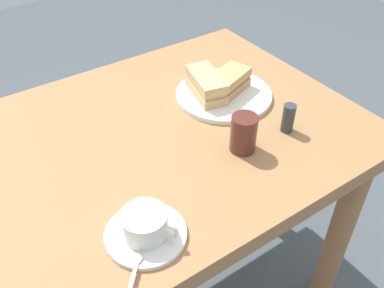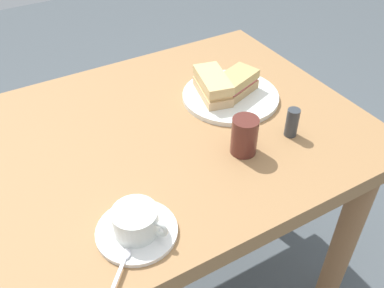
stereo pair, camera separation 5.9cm
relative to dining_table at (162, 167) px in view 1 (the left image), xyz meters
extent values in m
cube|color=#9E7246|center=(0.00, 0.00, 0.10)|extent=(1.05, 0.79, 0.05)
cylinder|color=#A37046|center=(0.45, -0.32, -0.27)|extent=(0.07, 0.07, 0.69)
cylinder|color=#A37046|center=(0.45, 0.32, -0.27)|extent=(0.07, 0.07, 0.69)
cylinder|color=white|center=(0.24, 0.04, 0.13)|extent=(0.27, 0.27, 0.01)
cube|color=tan|center=(0.25, 0.04, 0.15)|extent=(0.14, 0.11, 0.03)
cube|color=#BA5057|center=(0.25, 0.04, 0.17)|extent=(0.13, 0.10, 0.01)
cube|color=tan|center=(0.25, 0.04, 0.18)|extent=(0.14, 0.11, 0.03)
cube|color=#D8AF7B|center=(0.19, 0.06, 0.15)|extent=(0.10, 0.16, 0.03)
cube|color=#E5BF7C|center=(0.19, 0.06, 0.17)|extent=(0.09, 0.15, 0.01)
cube|color=#D5B575|center=(0.19, 0.06, 0.19)|extent=(0.10, 0.16, 0.03)
cylinder|color=white|center=(-0.19, -0.27, 0.13)|extent=(0.16, 0.16, 0.01)
cylinder|color=white|center=(-0.19, -0.27, 0.16)|extent=(0.09, 0.09, 0.05)
cylinder|color=#B3724C|center=(-0.19, -0.27, 0.18)|extent=(0.08, 0.08, 0.01)
torus|color=white|center=(-0.16, -0.31, 0.16)|extent=(0.03, 0.04, 0.04)
cube|color=silver|center=(-0.27, -0.35, 0.14)|extent=(0.06, 0.06, 0.00)
ellipsoid|color=silver|center=(-0.24, -0.31, 0.14)|extent=(0.03, 0.03, 0.01)
cylinder|color=#33383D|center=(0.27, -0.18, 0.16)|extent=(0.03, 0.03, 0.08)
cylinder|color=#582821|center=(0.13, -0.17, 0.17)|extent=(0.06, 0.06, 0.10)
camera|label=1|loc=(-0.42, -0.76, 0.80)|focal=39.85mm
camera|label=2|loc=(-0.37, -0.79, 0.80)|focal=39.85mm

